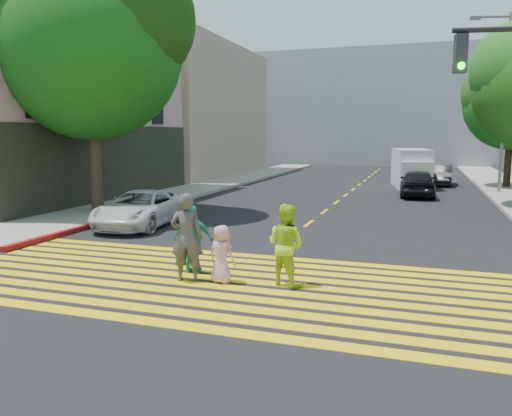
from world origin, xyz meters
The scene contains 19 objects.
ground centered at (0.00, 0.00, 0.00)m, with size 120.00×120.00×0.00m, color black.
sidewalk_left centered at (-8.50, 22.00, 0.07)m, with size 3.00×40.00×0.15m, color gray.
curb_red centered at (-6.90, 6.00, 0.08)m, with size 0.20×8.00×0.16m, color maroon.
crosswalk centered at (0.00, 1.28, 0.01)m, with size 13.40×5.30×0.01m.
lane_line centered at (0.00, 22.50, 0.01)m, with size 0.12×34.40×0.01m.
building_left_pink centered at (-16.00, 12.00, 4.58)m, with size 12.10×14.10×11.00m.
building_left_tan centered at (-16.00, 28.00, 5.00)m, with size 12.00×16.00×10.00m, color tan.
backdrop_block centered at (0.00, 48.00, 6.00)m, with size 30.00×8.00×12.00m, color gray.
tree_left centered at (-8.42, 8.48, 6.84)m, with size 7.76×7.07×10.15m.
pedestrian_man centered at (-0.97, 1.18, 0.97)m, with size 0.70×0.46×1.93m, color #444449.
pedestrian_woman centered at (1.13, 1.58, 0.87)m, with size 0.85×0.66×1.74m, color #ADDF22.
pedestrian_child centered at (-0.20, 1.29, 0.63)m, with size 0.62×0.40×1.26m, color #D595B4.
pedestrian_extra centered at (-1.13, 1.84, 0.78)m, with size 0.92×0.38×1.57m, color teal.
white_sedan centered at (-5.43, 6.67, 0.62)m, with size 2.06×4.46×1.24m, color silver.
dark_car_near centered at (3.58, 18.66, 0.72)m, with size 1.70×4.21×1.44m, color black.
silver_car centered at (3.56, 31.22, 0.71)m, with size 1.98×4.87×1.41m, color #AEAEAE.
dark_car_parked centered at (4.91, 25.33, 0.64)m, with size 1.36×3.90×1.29m, color black.
white_van centered at (3.17, 23.26, 1.10)m, with size 2.58×5.12×2.31m.
street_lamp centered at (7.52, 20.79, 5.35)m, with size 2.08×0.73×9.32m.
Camera 1 is at (3.77, -8.33, 3.15)m, focal length 35.00 mm.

